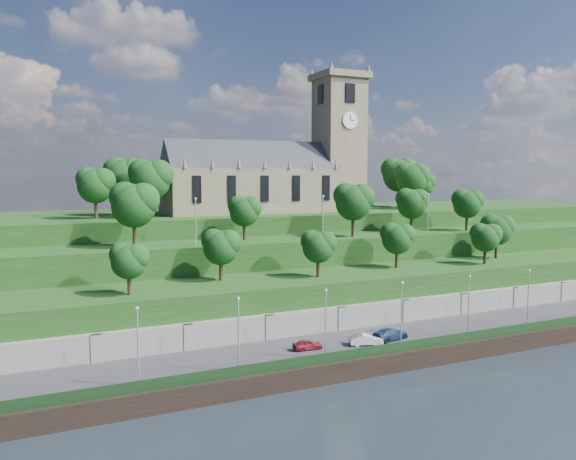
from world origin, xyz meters
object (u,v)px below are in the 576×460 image
car_middle (366,340)px  car_right (390,334)px  car_left (308,344)px  church (277,171)px

car_middle → car_right: bearing=-64.3°
car_right → car_left: bearing=75.5°
church → car_right: 45.52m
church → car_right: bearing=-93.5°
car_middle → car_left: bearing=96.7°
car_middle → car_right: size_ratio=0.80×
church → car_right: size_ratio=7.86×
church → car_middle: (-6.35, -41.49, -19.87)m
car_left → car_middle: (6.97, -1.28, 0.06)m
car_middle → church: bearing=8.4°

